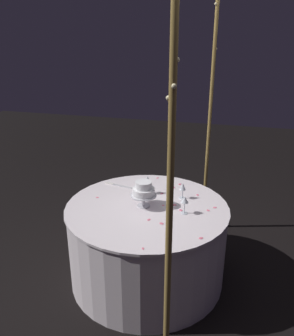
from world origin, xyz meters
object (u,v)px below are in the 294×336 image
(tiered_cake, at_px, (144,190))
(decorative_arch, at_px, (199,105))
(wine_glass_2, at_px, (147,181))
(wine_glass_1, at_px, (185,201))
(main_table, at_px, (147,242))
(cake_knife, at_px, (117,185))
(wine_glass_0, at_px, (183,187))

(tiered_cake, bearing_deg, decorative_arch, 90.81)
(wine_glass_2, bearing_deg, wine_glass_1, 53.70)
(main_table, bearing_deg, decorative_arch, 89.85)
(decorative_arch, xyz_separation_m, tiered_cake, (0.01, -0.42, -0.74))
(decorative_arch, bearing_deg, tiered_cake, -89.19)
(wine_glass_1, bearing_deg, cake_knife, -117.58)
(decorative_arch, bearing_deg, wine_glass_1, -60.09)
(wine_glass_1, height_order, wine_glass_2, wine_glass_2)
(tiered_cake, height_order, cake_knife, tiered_cake)
(cake_knife, bearing_deg, wine_glass_0, 80.77)
(wine_glass_1, bearing_deg, wine_glass_0, -167.09)
(cake_knife, bearing_deg, main_table, 49.66)
(decorative_arch, xyz_separation_m, wine_glass_0, (-0.23, -0.13, -0.78))
(cake_knife, bearing_deg, tiered_cake, 47.01)
(tiered_cake, distance_m, cake_knife, 0.52)
(wine_glass_0, distance_m, cake_knife, 0.68)
(tiered_cake, bearing_deg, cake_knife, -132.99)
(main_table, xyz_separation_m, wine_glass_2, (-0.25, -0.06, 0.49))
(decorative_arch, height_order, main_table, decorative_arch)
(wine_glass_0, relative_size, wine_glass_2, 0.86)
(main_table, relative_size, cake_knife, 4.73)
(wine_glass_2, height_order, cake_knife, wine_glass_2)
(decorative_arch, distance_m, wine_glass_1, 0.77)
(main_table, xyz_separation_m, cake_knife, (-0.34, -0.40, 0.37))
(cake_knife, bearing_deg, decorative_arch, 66.86)
(wine_glass_2, bearing_deg, main_table, 14.46)
(tiered_cake, height_order, wine_glass_2, tiered_cake)
(cake_knife, bearing_deg, wine_glass_1, 62.42)
(tiered_cake, distance_m, wine_glass_0, 0.38)
(tiered_cake, relative_size, wine_glass_1, 1.51)
(decorative_arch, relative_size, wine_glass_1, 16.71)
(wine_glass_0, distance_m, wine_glass_1, 0.28)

